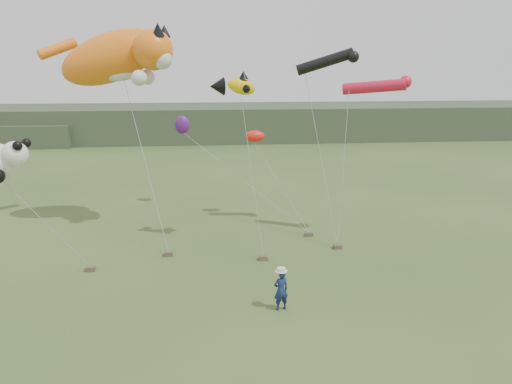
# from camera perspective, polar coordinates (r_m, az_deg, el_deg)

# --- Properties ---
(ground) EXTENTS (120.00, 120.00, 0.00)m
(ground) POSITION_cam_1_polar(r_m,az_deg,el_deg) (19.87, 2.30, -12.20)
(ground) COLOR #385123
(ground) RESTS_ON ground
(headland) EXTENTS (90.00, 13.00, 4.00)m
(headland) POSITION_cam_1_polar(r_m,az_deg,el_deg) (62.68, -6.25, 7.84)
(headland) COLOR #2D3D28
(headland) RESTS_ON ground
(festival_attendant) EXTENTS (0.66, 0.52, 1.57)m
(festival_attendant) POSITION_cam_1_polar(r_m,az_deg,el_deg) (18.82, 2.87, -11.13)
(festival_attendant) COLOR navy
(festival_attendant) RESTS_ON ground
(sandbag_anchors) EXTENTS (12.02, 3.95, 0.20)m
(sandbag_anchors) POSITION_cam_1_polar(r_m,az_deg,el_deg) (24.35, -2.06, -6.81)
(sandbag_anchors) COLOR brown
(sandbag_anchors) RESTS_ON ground
(cat_kite) EXTENTS (7.36, 3.93, 4.17)m
(cat_kite) POSITION_cam_1_polar(r_m,az_deg,el_deg) (27.99, -15.24, 14.72)
(cat_kite) COLOR orange
(cat_kite) RESTS_ON ground
(fish_kite) EXTENTS (2.34, 1.52, 1.24)m
(fish_kite) POSITION_cam_1_polar(r_m,az_deg,el_deg) (24.05, -2.70, 12.02)
(fish_kite) COLOR #FFC506
(fish_kite) RESTS_ON ground
(tube_kites) EXTENTS (5.33, 3.36, 2.36)m
(tube_kites) POSITION_cam_1_polar(r_m,az_deg,el_deg) (26.41, 11.26, 13.15)
(tube_kites) COLOR black
(tube_kites) RESTS_ON ground
(misc_kites) EXTENTS (5.33, 3.47, 1.28)m
(misc_kites) POSITION_cam_1_polar(r_m,az_deg,el_deg) (30.51, -4.96, 7.11)
(misc_kites) COLOR red
(misc_kites) RESTS_ON ground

